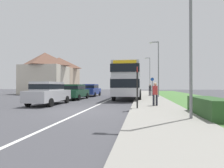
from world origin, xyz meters
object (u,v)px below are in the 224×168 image
parked_car_silver (49,92)px  bus_stop_sign (137,84)px  double_decker_bus (128,80)px  pedestrian_walking_away (150,89)px  parked_car_blue (91,90)px  street_lamp_mid (157,65)px  street_lamp_far (149,72)px  street_lamp_near (188,10)px  parked_car_dark_green (75,91)px  cycle_route_sign (152,86)px  pedestrian_at_stop (155,93)px

parked_car_silver → bus_stop_sign: (6.72, -2.09, 0.59)m
double_decker_bus → pedestrian_walking_away: size_ratio=5.79×
parked_car_silver → pedestrian_walking_away: size_ratio=2.71×
parked_car_blue → street_lamp_mid: size_ratio=0.67×
street_lamp_mid → street_lamp_far: (-0.07, 19.26, 0.49)m
street_lamp_near → parked_car_blue: bearing=117.5°
parked_car_silver → parked_car_dark_green: (0.03, 5.60, -0.07)m
pedestrian_walking_away → parked_car_dark_green: bearing=-143.0°
bus_stop_sign → cycle_route_sign: 13.80m
parked_car_dark_green → cycle_route_sign: (8.40, 6.00, 0.55)m
street_lamp_mid → pedestrian_at_stop: bearing=-95.9°
street_lamp_far → pedestrian_walking_away: bearing=-92.3°
double_decker_bus → parked_car_blue: size_ratio=2.13×
double_decker_bus → street_lamp_near: bearing=-75.3°
double_decker_bus → parked_car_dark_green: double_decker_bus is taller
pedestrian_walking_away → street_lamp_near: bearing=-87.6°
double_decker_bus → pedestrian_walking_away: bearing=59.0°
parked_car_dark_green → cycle_route_sign: bearing=35.5°
double_decker_bus → street_lamp_far: street_lamp_far is taller
street_lamp_near → parked_car_silver: bearing=149.8°
double_decker_bus → pedestrian_at_stop: 8.27m
pedestrian_at_stop → street_lamp_mid: bearing=84.1°
street_lamp_mid → street_lamp_far: size_ratio=0.88×
parked_car_dark_green → street_lamp_near: bearing=-50.6°
double_decker_bus → pedestrian_at_stop: bearing=-73.6°
pedestrian_at_stop → street_lamp_far: street_lamp_far is taller
parked_car_dark_green → pedestrian_at_stop: pedestrian_at_stop is taller
parked_car_silver → street_lamp_mid: 13.38m
bus_stop_sign → street_lamp_mid: 12.06m
double_decker_bus → cycle_route_sign: bearing=55.6°
pedestrian_at_stop → cycle_route_sign: 12.05m
parked_car_blue → double_decker_bus: bearing=-37.4°
parked_car_silver → bus_stop_sign: bus_stop_sign is taller
parked_car_silver → pedestrian_walking_away: bearing=55.2°
parked_car_silver → street_lamp_mid: street_lamp_mid is taller
street_lamp_mid → parked_car_dark_green: bearing=-156.2°
pedestrian_at_stop → street_lamp_mid: (1.03, 9.95, 2.94)m
pedestrian_walking_away → street_lamp_far: street_lamp_far is taller
parked_car_silver → pedestrian_at_stop: 7.90m
parked_car_blue → street_lamp_near: 19.20m
pedestrian_at_stop → parked_car_silver: bearing=176.9°
bus_stop_sign → street_lamp_far: (2.12, 30.88, 2.87)m
bus_stop_sign → street_lamp_near: (2.14, -3.07, 3.04)m
parked_car_silver → cycle_route_sign: bearing=54.0°
double_decker_bus → street_lamp_far: (3.27, 21.36, 2.26)m
parked_car_blue → street_lamp_far: (8.67, 17.23, 3.49)m
pedestrian_at_stop → bus_stop_sign: bus_stop_sign is taller
parked_car_silver → pedestrian_walking_away: parked_car_silver is taller
bus_stop_sign → cycle_route_sign: size_ratio=1.03×
parked_car_blue → pedestrian_walking_away: 7.99m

